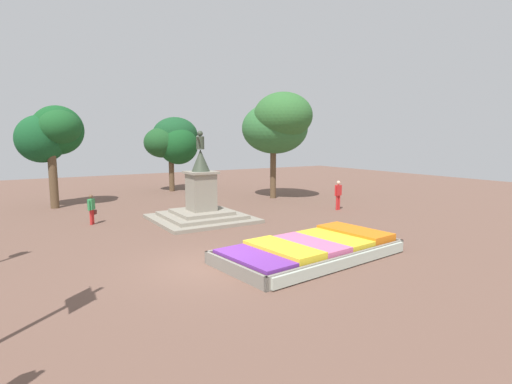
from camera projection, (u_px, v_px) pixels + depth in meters
The scene contains 8 objects.
ground_plane at pixel (210, 266), 13.49m from camera, with size 73.61×73.61×0.00m, color brown.
flower_planter at pixel (312, 249), 14.55m from camera, with size 7.14×4.12×0.67m.
statue_monument at pixel (201, 204), 21.03m from camera, with size 4.85×4.85×4.70m.
pedestrian_with_handbag at pixel (92, 208), 20.02m from camera, with size 0.50×0.64×1.52m.
pedestrian_near_planter at pixel (338, 193), 24.06m from camera, with size 0.57×0.24×1.78m.
park_tree_far_left at pixel (278, 124), 28.19m from camera, with size 4.63×5.73×7.47m.
park_tree_behind_statue at pixel (173, 140), 32.67m from camera, with size 4.52×4.10×6.05m.
park_tree_far_right at pixel (52, 133), 24.71m from camera, with size 4.01×3.42×6.35m.
Camera 1 is at (-5.57, -11.89, 4.30)m, focal length 28.00 mm.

